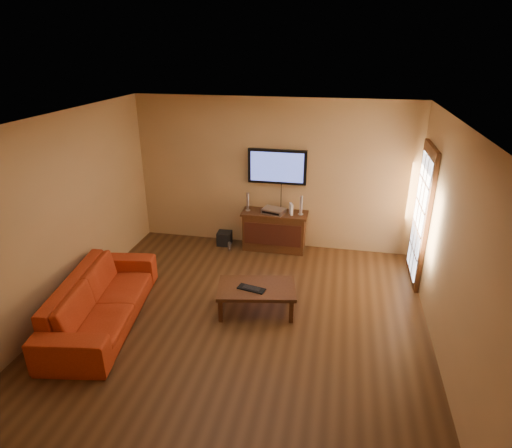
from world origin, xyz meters
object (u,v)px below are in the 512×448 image
(sofa, at_px, (101,292))
(keyboard, at_px, (251,289))
(media_console, at_px, (274,231))
(game_console, at_px, (291,209))
(subwoofer, at_px, (224,238))
(av_receiver, at_px, (274,211))
(television, at_px, (277,167))
(bottle, at_px, (229,246))
(coffee_table, at_px, (257,290))
(speaker_right, at_px, (301,206))
(speaker_left, at_px, (248,203))

(sofa, height_order, keyboard, sofa)
(media_console, height_order, keyboard, media_console)
(keyboard, bearing_deg, game_console, 82.46)
(subwoofer, relative_size, keyboard, 0.62)
(av_receiver, bearing_deg, game_console, 17.06)
(television, relative_size, game_console, 5.26)
(media_console, relative_size, sofa, 0.51)
(subwoofer, distance_m, bottle, 0.29)
(coffee_table, distance_m, bottle, 1.99)
(television, relative_size, keyboard, 2.56)
(av_receiver, bearing_deg, keyboard, -73.16)
(speaker_right, distance_m, bottle, 1.51)
(speaker_left, bearing_deg, speaker_right, -0.22)
(av_receiver, distance_m, subwoofer, 1.13)
(av_receiver, xyz_separation_m, game_console, (0.31, 0.01, 0.06))
(media_console, bearing_deg, speaker_right, -0.04)
(speaker_left, xyz_separation_m, keyboard, (0.52, -2.10, -0.47))
(sofa, bearing_deg, av_receiver, -44.86)
(coffee_table, xyz_separation_m, bottle, (-0.87, 1.78, -0.26))
(coffee_table, bearing_deg, subwoofer, 117.00)
(speaker_right, height_order, bottle, speaker_right)
(coffee_table, xyz_separation_m, speaker_right, (0.39, 2.02, 0.54))
(game_console, distance_m, bottle, 1.33)
(subwoofer, bearing_deg, coffee_table, -64.60)
(speaker_left, bearing_deg, sofa, -117.99)
(television, distance_m, game_console, 0.79)
(subwoofer, bearing_deg, bottle, -58.13)
(speaker_right, height_order, keyboard, speaker_right)
(coffee_table, bearing_deg, media_console, 92.24)
(sofa, xyz_separation_m, keyboard, (1.94, 0.58, -0.05))
(television, bearing_deg, bottle, -151.25)
(television, relative_size, coffee_table, 0.89)
(av_receiver, relative_size, bottle, 2.10)
(media_console, distance_m, coffee_table, 2.03)
(av_receiver, bearing_deg, television, 102.27)
(speaker_left, xyz_separation_m, game_console, (0.79, -0.02, -0.05))
(sofa, distance_m, subwoofer, 2.86)
(bottle, bearing_deg, speaker_right, 11.12)
(television, height_order, av_receiver, television)
(coffee_table, distance_m, subwoofer, 2.28)
(speaker_left, xyz_separation_m, subwoofer, (-0.45, -0.01, -0.75))
(speaker_left, bearing_deg, television, 20.24)
(sofa, xyz_separation_m, speaker_right, (2.38, 2.67, 0.43))
(subwoofer, xyz_separation_m, keyboard, (0.97, -2.09, 0.27))
(speaker_right, bearing_deg, game_console, -173.10)
(media_console, relative_size, coffee_table, 1.00)
(sofa, height_order, speaker_right, speaker_right)
(keyboard, bearing_deg, bottle, 113.66)
(speaker_left, relative_size, bottle, 1.83)
(coffee_table, height_order, subwoofer, coffee_table)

